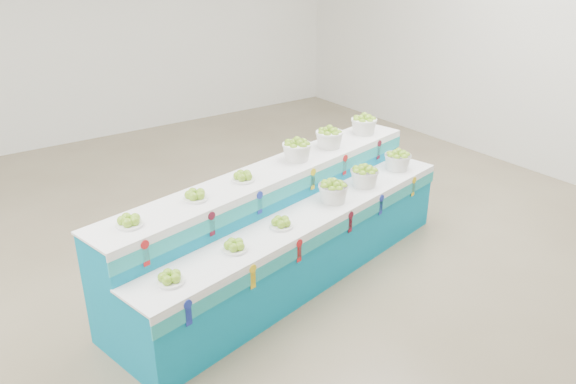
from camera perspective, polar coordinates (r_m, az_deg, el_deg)
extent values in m
plane|color=brown|center=(5.46, -6.56, -9.38)|extent=(10.00, 10.00, 0.00)
plane|color=silver|center=(9.33, -23.06, 16.22)|extent=(10.00, 0.00, 10.00)
cylinder|color=white|center=(4.22, -11.77, -8.36)|extent=(0.25, 0.25, 0.10)
cylinder|color=white|center=(4.56, -5.38, -5.33)|extent=(0.25, 0.25, 0.10)
cylinder|color=white|center=(4.89, -0.68, -3.03)|extent=(0.25, 0.25, 0.10)
cylinder|color=white|center=(4.42, -15.67, -2.75)|extent=(0.25, 0.25, 0.10)
cylinder|color=white|center=(4.74, -9.29, -0.26)|extent=(0.25, 0.25, 0.10)
cylinder|color=white|center=(5.06, -4.52, 1.62)|extent=(0.25, 0.25, 0.10)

